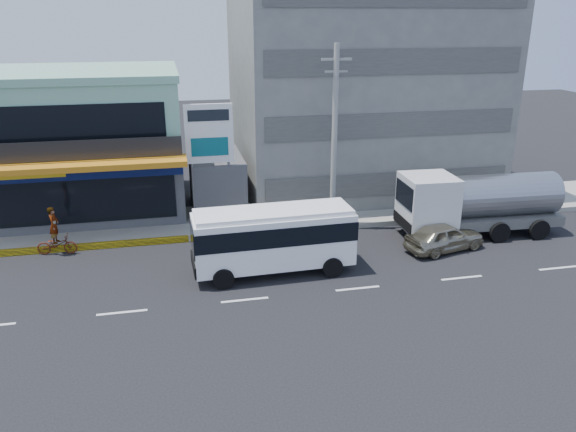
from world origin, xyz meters
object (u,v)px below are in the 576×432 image
at_px(shop_building, 78,145).
at_px(satellite_dish, 217,157).
at_px(tanker_truck, 474,202).
at_px(motorcycle_rider, 56,239).
at_px(billboard, 209,140).
at_px(utility_pole_near, 334,138).
at_px(concrete_building, 360,84).
at_px(minibus, 273,235).
at_px(sedan, 444,237).

bearing_deg(shop_building, satellite_dish, -20.21).
bearing_deg(tanker_truck, motorcycle_rider, 174.87).
height_order(shop_building, tanker_truck, shop_building).
relative_size(billboard, utility_pole_near, 0.69).
bearing_deg(satellite_dish, utility_pole_near, -30.96).
distance_m(concrete_building, minibus, 15.89).
height_order(billboard, motorcycle_rider, billboard).
xyz_separation_m(shop_building, concrete_building, (18.00, 1.05, 3.00)).
relative_size(shop_building, utility_pole_near, 1.24).
bearing_deg(concrete_building, billboard, -151.08).
bearing_deg(motorcycle_rider, concrete_building, 23.91).
relative_size(shop_building, tanker_truck, 1.41).
xyz_separation_m(shop_building, minibus, (9.72, -11.49, -2.16)).
xyz_separation_m(concrete_building, satellite_dish, (-10.00, -4.00, -3.42)).
xyz_separation_m(shop_building, satellite_dish, (8.00, -2.95, -0.42)).
height_order(utility_pole_near, tanker_truck, utility_pole_near).
height_order(minibus, motorcycle_rider, minibus).
bearing_deg(utility_pole_near, sedan, -41.92).
distance_m(shop_building, concrete_building, 18.28).
distance_m(satellite_dish, billboard, 2.31).
height_order(utility_pole_near, sedan, utility_pole_near).
relative_size(utility_pole_near, motorcycle_rider, 4.03).
bearing_deg(concrete_building, motorcycle_rider, -156.09).
bearing_deg(concrete_building, minibus, -123.44).
bearing_deg(motorcycle_rider, tanker_truck, -5.13).
relative_size(utility_pole_near, tanker_truck, 1.13).
relative_size(sedan, tanker_truck, 0.48).
bearing_deg(minibus, sedan, 4.65).
bearing_deg(tanker_truck, minibus, -168.17).
distance_m(billboard, utility_pole_near, 6.75).
xyz_separation_m(shop_building, utility_pole_near, (14.00, -6.55, 1.15)).
xyz_separation_m(satellite_dish, minibus, (1.72, -8.54, -1.74)).
relative_size(minibus, motorcycle_rider, 2.98).
bearing_deg(sedan, concrete_building, -10.09).
bearing_deg(tanker_truck, billboard, 162.37).
height_order(minibus, sedan, minibus).
xyz_separation_m(concrete_building, motorcycle_rider, (-18.50, -8.20, -6.18)).
bearing_deg(utility_pole_near, concrete_building, 62.24).
xyz_separation_m(satellite_dish, billboard, (-0.50, -1.80, 1.35)).
xyz_separation_m(shop_building, billboard, (7.50, -4.75, 0.93)).
xyz_separation_m(concrete_building, sedan, (0.69, -11.81, -6.28)).
bearing_deg(utility_pole_near, billboard, 164.52).
height_order(sedan, motorcycle_rider, motorcycle_rider).
height_order(concrete_building, minibus, concrete_building).
height_order(satellite_dish, billboard, billboard).
height_order(shop_building, concrete_building, concrete_building).
xyz_separation_m(shop_building, tanker_truck, (21.17, -9.09, -2.15)).
relative_size(shop_building, motorcycle_rider, 4.99).
height_order(sedan, tanker_truck, tanker_truck).
bearing_deg(minibus, satellite_dish, 101.37).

